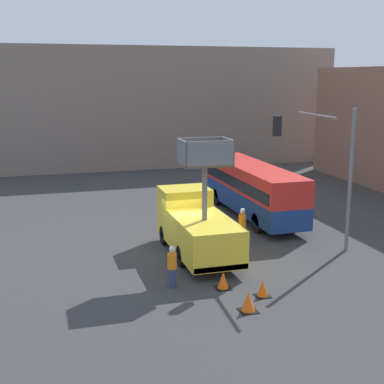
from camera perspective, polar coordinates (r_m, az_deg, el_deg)
name	(u,v)px	position (r m, az deg, el deg)	size (l,w,h in m)	color
ground_plane	(180,252)	(26.25, -1.34, -6.45)	(120.00, 120.00, 0.00)	#38383A
building_backdrop_far	(102,106)	(52.85, -9.55, 8.99)	(44.00, 10.00, 11.03)	gray
utility_truck	(196,225)	(25.42, 0.48, -3.54)	(2.45, 6.66, 5.73)	yellow
city_bus	(252,186)	(32.63, 6.42, 0.60)	(2.45, 10.78, 3.15)	navy
traffic_light_pole	(327,157)	(25.95, 14.18, 3.63)	(4.08, 3.83, 6.95)	slate
road_worker_near_truck	(172,267)	(21.82, -2.14, -7.98)	(0.38, 0.38, 1.76)	navy
road_worker_directing	(242,226)	(27.46, 5.38, -3.60)	(0.38, 0.38, 1.86)	navy
traffic_cone_near_truck	(263,289)	(21.34, 7.56, -10.21)	(0.57, 0.57, 0.65)	black
traffic_cone_mid_road	(223,281)	(21.92, 3.34, -9.42)	(0.62, 0.62, 0.70)	black
traffic_cone_far_side	(248,302)	(20.00, 6.03, -11.61)	(0.66, 0.66, 0.75)	black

